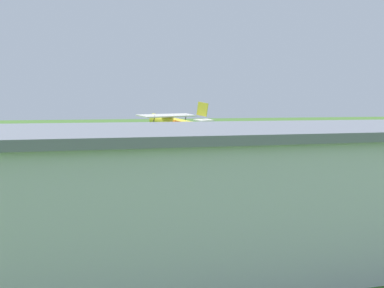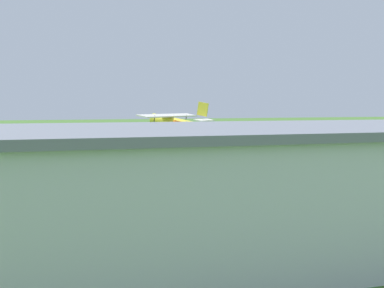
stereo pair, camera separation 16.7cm
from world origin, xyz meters
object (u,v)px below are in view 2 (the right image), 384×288
(windsock, at_px, (181,126))
(person_crossing_taxiway, at_px, (279,175))
(hangar, at_px, (293,184))
(biplane, at_px, (177,124))

(windsock, bearing_deg, person_crossing_taxiway, 116.30)
(person_crossing_taxiway, height_order, windsock, windsock)
(hangar, xyz_separation_m, biplane, (-4.76, -29.98, 1.91))
(biplane, distance_m, person_crossing_taxiway, 13.43)
(biplane, relative_size, windsock, 1.59)
(biplane, bearing_deg, hangar, 80.99)
(hangar, height_order, biplane, biplane)
(hangar, distance_m, windsock, 28.72)
(person_crossing_taxiway, xyz_separation_m, windsock, (5.03, -10.18, 3.80))
(person_crossing_taxiway, relative_size, windsock, 0.31)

